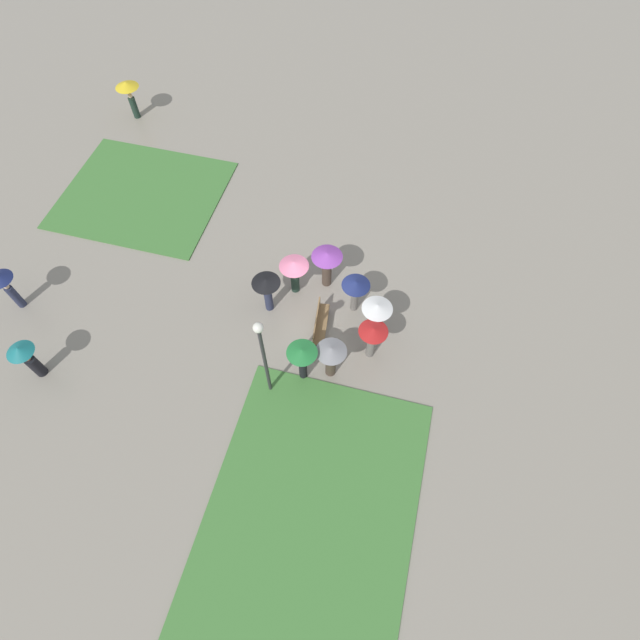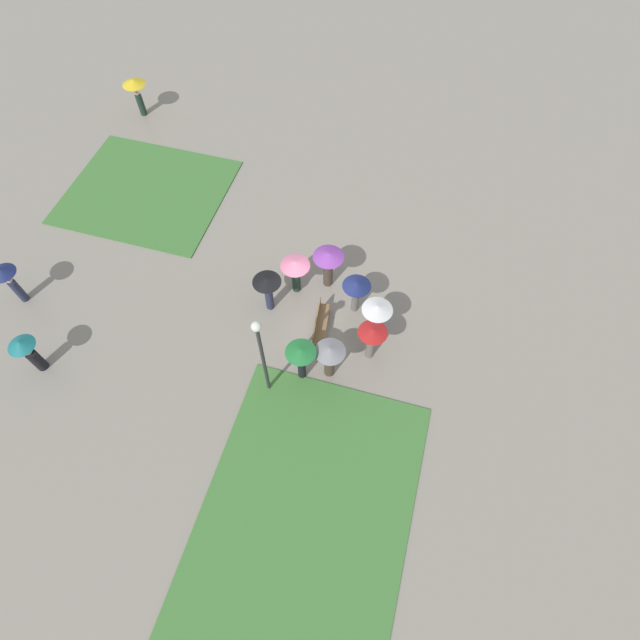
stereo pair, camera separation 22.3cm
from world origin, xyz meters
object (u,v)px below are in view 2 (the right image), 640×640
object	(u,v)px
lamp_post	(261,350)
crowd_person_green	(301,357)
crowd_person_red	(372,337)
lone_walker_far_path	(135,88)
park_bench	(319,323)
crowd_person_white	(377,313)
lone_walker_mid_plaza	(27,351)
crowd_person_navy	(356,289)
crowd_person_purple	(328,262)
crowd_person_grey	(330,356)
crowd_person_black	(267,286)
crowd_person_pink	(295,268)
lone_walker_near_lawn	(7,278)

from	to	relation	value
lamp_post	crowd_person_green	world-z (taller)	lamp_post
crowd_person_red	lone_walker_far_path	xyz separation A→B (m)	(10.54, 14.39, 0.13)
park_bench	lamp_post	distance (m)	3.81
crowd_person_white	lone_walker_mid_plaza	xyz separation A→B (m)	(-4.66, 11.26, -0.26)
crowd_person_navy	crowd_person_purple	size ratio (longest dim) A/B	0.93
lamp_post	crowd_person_purple	size ratio (longest dim) A/B	2.36
crowd_person_green	crowd_person_red	world-z (taller)	crowd_person_green
crowd_person_white	crowd_person_grey	bearing A→B (deg)	-173.42
crowd_person_black	crowd_person_green	world-z (taller)	crowd_person_green
crowd_person_white	lone_walker_mid_plaza	size ratio (longest dim) A/B	1.05
crowd_person_grey	crowd_person_white	bearing A→B (deg)	-104.59
crowd_person_grey	crowd_person_red	xyz separation A→B (m)	(1.09, -1.22, 0.05)
lone_walker_mid_plaza	crowd_person_red	bearing A→B (deg)	177.40
crowd_person_purple	lone_walker_far_path	world-z (taller)	lone_walker_far_path
crowd_person_black	crowd_person_red	size ratio (longest dim) A/B	1.03
crowd_person_pink	lamp_post	bearing A→B (deg)	71.94
crowd_person_purple	lone_walker_mid_plaza	xyz separation A→B (m)	(-6.49, 8.97, -0.13)
park_bench	lone_walker_near_lawn	xyz separation A→B (m)	(-1.85, 11.59, 0.95)
crowd_person_green	lone_walker_near_lawn	xyz separation A→B (m)	(0.17, 11.52, -0.03)
crowd_person_white	lone_walker_far_path	size ratio (longest dim) A/B	0.99
lone_walker_far_path	crowd_person_navy	bearing A→B (deg)	86.79
crowd_person_grey	crowd_person_green	bearing A→B (deg)	38.94
crowd_person_pink	lone_walker_far_path	distance (m)	13.80
crowd_person_black	crowd_person_white	distance (m)	4.14
crowd_person_grey	crowd_person_purple	bearing A→B (deg)	-58.12
crowd_person_navy	lone_walker_far_path	bearing A→B (deg)	-67.33
crowd_person_red	crowd_person_white	bearing A→B (deg)	-177.35
crowd_person_pink	crowd_person_grey	world-z (taller)	crowd_person_grey
crowd_person_navy	crowd_person_white	distance (m)	1.33
crowd_person_red	crowd_person_white	world-z (taller)	crowd_person_white
crowd_person_white	crowd_person_green	bearing A→B (deg)	175.91
crowd_person_navy	crowd_person_purple	distance (m)	1.61
crowd_person_pink	lone_walker_near_lawn	xyz separation A→B (m)	(-3.43, 10.19, 0.08)
crowd_person_navy	lone_walker_mid_plaza	distance (m)	11.71
crowd_person_grey	crowd_person_purple	size ratio (longest dim) A/B	0.97
park_bench	crowd_person_purple	xyz separation A→B (m)	(2.21, 0.28, 0.86)
crowd_person_navy	crowd_person_red	size ratio (longest dim) A/B	0.95
crowd_person_grey	crowd_person_purple	distance (m)	4.00
crowd_person_grey	crowd_person_black	size ratio (longest dim) A/B	0.97
lamp_post	lone_walker_near_lawn	size ratio (longest dim) A/B	2.26
lone_walker_near_lawn	lamp_post	bearing A→B (deg)	156.16
crowd_person_purple	lone_walker_mid_plaza	size ratio (longest dim) A/B	1.02
crowd_person_grey	lone_walker_mid_plaza	bearing A→B (deg)	30.37
crowd_person_pink	crowd_person_purple	xyz separation A→B (m)	(0.63, -1.12, -0.01)
crowd_person_grey	crowd_person_red	distance (m)	1.63
crowd_person_purple	crowd_person_white	size ratio (longest dim) A/B	0.98
lamp_post	crowd_person_red	xyz separation A→B (m)	(2.27, -3.11, -1.49)
crowd_person_pink	crowd_person_grey	distance (m)	3.91
crowd_person_grey	lone_walker_near_lawn	world-z (taller)	lone_walker_near_lawn
crowd_person_black	crowd_person_red	world-z (taller)	crowd_person_black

